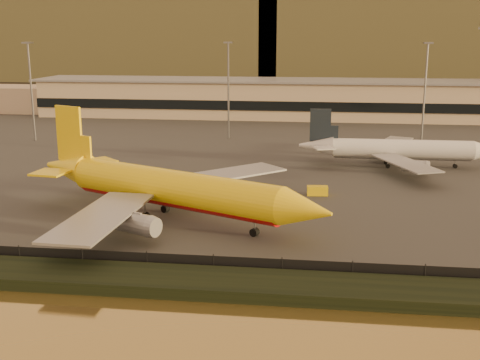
# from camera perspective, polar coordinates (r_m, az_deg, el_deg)

# --- Properties ---
(ground) EXTENTS (900.00, 900.00, 0.00)m
(ground) POSITION_cam_1_polar(r_m,az_deg,el_deg) (83.73, -2.35, -5.53)
(ground) COLOR black
(ground) RESTS_ON ground
(embankment) EXTENTS (320.00, 7.00, 1.40)m
(embankment) POSITION_cam_1_polar(r_m,az_deg,el_deg) (67.92, -4.80, -9.63)
(embankment) COLOR black
(embankment) RESTS_ON ground
(tarmac) EXTENTS (320.00, 220.00, 0.20)m
(tarmac) POSITION_cam_1_polar(r_m,az_deg,el_deg) (175.60, 2.88, 4.66)
(tarmac) COLOR #2D2D2D
(tarmac) RESTS_ON ground
(perimeter_fence) EXTENTS (300.00, 0.05, 2.20)m
(perimeter_fence) POSITION_cam_1_polar(r_m,az_deg,el_deg) (71.30, -4.13, -7.94)
(perimeter_fence) COLOR black
(perimeter_fence) RESTS_ON tarmac
(terminal_building) EXTENTS (202.00, 25.00, 12.60)m
(terminal_building) POSITION_cam_1_polar(r_m,az_deg,el_deg) (206.49, -0.47, 7.75)
(terminal_building) COLOR #C7AE8A
(terminal_building) RESTS_ON tarmac
(apron_light_masts) EXTENTS (152.20, 12.20, 25.40)m
(apron_light_masts) POSITION_cam_1_polar(r_m,az_deg,el_deg) (153.38, 8.00, 9.12)
(apron_light_masts) COLOR slate
(apron_light_masts) RESTS_ON tarmac
(distant_hills) EXTENTS (470.00, 160.00, 70.00)m
(distant_hills) POSITION_cam_1_polar(r_m,az_deg,el_deg) (419.34, 2.77, 14.17)
(distant_hills) COLOR brown
(distant_hills) RESTS_ON ground
(dhl_cargo_jet) EXTENTS (50.22, 47.60, 15.87)m
(dhl_cargo_jet) POSITION_cam_1_polar(r_m,az_deg,el_deg) (90.77, -6.73, -0.83)
(dhl_cargo_jet) COLOR yellow
(dhl_cargo_jet) RESTS_ON tarmac
(white_narrowbody_jet) EXTENTS (41.72, 40.89, 12.03)m
(white_narrowbody_jet) POSITION_cam_1_polar(r_m,az_deg,el_deg) (131.00, 14.79, 2.78)
(white_narrowbody_jet) COLOR silver
(white_narrowbody_jet) RESTS_ON tarmac
(gse_vehicle_yellow) EXTENTS (3.67, 1.85, 1.61)m
(gse_vehicle_yellow) POSITION_cam_1_polar(r_m,az_deg,el_deg) (105.47, 7.35, -1.01)
(gse_vehicle_yellow) COLOR yellow
(gse_vehicle_yellow) RESTS_ON tarmac
(gse_vehicle_white) EXTENTS (4.78, 2.93, 2.00)m
(gse_vehicle_white) POSITION_cam_1_polar(r_m,az_deg,el_deg) (113.56, -7.87, 0.14)
(gse_vehicle_white) COLOR silver
(gse_vehicle_white) RESTS_ON tarmac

